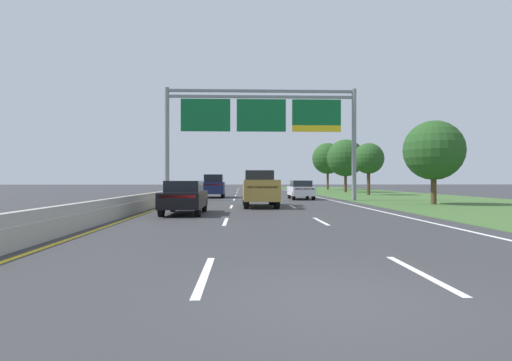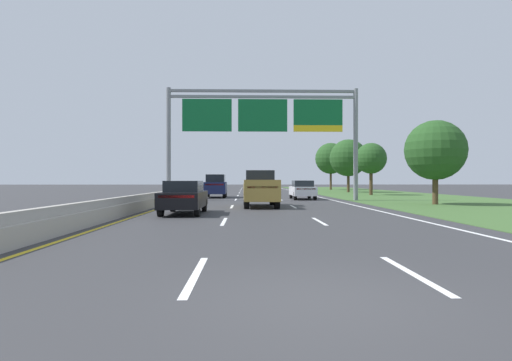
{
  "view_description": "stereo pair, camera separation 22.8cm",
  "coord_description": "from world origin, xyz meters",
  "px_view_note": "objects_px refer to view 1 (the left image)",
  "views": [
    {
      "loc": [
        -1.22,
        -5.53,
        1.6
      ],
      "look_at": [
        -0.47,
        16.42,
        1.58
      ],
      "focal_mm": 29.13,
      "sensor_mm": 36.0,
      "label": 1
    },
    {
      "loc": [
        -1.0,
        -5.53,
        1.6
      ],
      "look_at": [
        -0.47,
        16.42,
        1.58
      ],
      "focal_mm": 29.13,
      "sensor_mm": 36.0,
      "label": 2
    }
  ],
  "objects_px": {
    "overhead_sign_gantry": "(261,120)",
    "pickup_truck_gold": "(260,189)",
    "roadside_tree_near": "(434,150)",
    "roadside_tree_distant": "(328,159)",
    "roadside_tree_mid": "(369,159)",
    "car_black_left_lane_sedan": "(184,197)",
    "car_white_right_lane_sedan": "(301,189)",
    "car_navy_left_lane_suv": "(214,186)",
    "roadside_tree_far": "(346,158)"
  },
  "relations": [
    {
      "from": "overhead_sign_gantry",
      "to": "pickup_truck_gold",
      "type": "xyz_separation_m",
      "value": [
        -0.44,
        -7.32,
        -5.2
      ]
    },
    {
      "from": "roadside_tree_near",
      "to": "roadside_tree_distant",
      "type": "bearing_deg",
      "value": 87.64
    },
    {
      "from": "pickup_truck_gold",
      "to": "roadside_tree_mid",
      "type": "xyz_separation_m",
      "value": [
        12.53,
        19.03,
        2.84
      ]
    },
    {
      "from": "car_black_left_lane_sedan",
      "to": "roadside_tree_near",
      "type": "height_order",
      "value": "roadside_tree_near"
    },
    {
      "from": "car_white_right_lane_sedan",
      "to": "roadside_tree_near",
      "type": "distance_m",
      "value": 11.33
    },
    {
      "from": "pickup_truck_gold",
      "to": "roadside_tree_distant",
      "type": "xyz_separation_m",
      "value": [
        13.25,
        43.65,
        4.14
      ]
    },
    {
      "from": "roadside_tree_distant",
      "to": "overhead_sign_gantry",
      "type": "bearing_deg",
      "value": -109.43
    },
    {
      "from": "roadside_tree_mid",
      "to": "car_black_left_lane_sedan",
      "type": "bearing_deg",
      "value": -123.82
    },
    {
      "from": "roadside_tree_near",
      "to": "car_navy_left_lane_suv",
      "type": "bearing_deg",
      "value": 142.86
    },
    {
      "from": "car_navy_left_lane_suv",
      "to": "roadside_tree_near",
      "type": "bearing_deg",
      "value": -128.02
    },
    {
      "from": "car_black_left_lane_sedan",
      "to": "car_navy_left_lane_suv",
      "type": "xyz_separation_m",
      "value": [
        0.16,
        18.6,
        0.28
      ]
    },
    {
      "from": "car_white_right_lane_sedan",
      "to": "roadside_tree_distant",
      "type": "distance_m",
      "value": 35.53
    },
    {
      "from": "roadside_tree_far",
      "to": "overhead_sign_gantry",
      "type": "bearing_deg",
      "value": -118.98
    },
    {
      "from": "pickup_truck_gold",
      "to": "roadside_tree_near",
      "type": "distance_m",
      "value": 11.92
    },
    {
      "from": "overhead_sign_gantry",
      "to": "car_black_left_lane_sedan",
      "type": "height_order",
      "value": "overhead_sign_gantry"
    },
    {
      "from": "roadside_tree_near",
      "to": "pickup_truck_gold",
      "type": "bearing_deg",
      "value": -171.33
    },
    {
      "from": "car_navy_left_lane_suv",
      "to": "roadside_tree_distant",
      "type": "distance_m",
      "value": 35.02
    },
    {
      "from": "roadside_tree_near",
      "to": "roadside_tree_far",
      "type": "xyz_separation_m",
      "value": [
        1.13,
        27.63,
        0.98
      ]
    },
    {
      "from": "overhead_sign_gantry",
      "to": "roadside_tree_near",
      "type": "relative_size",
      "value": 2.73
    },
    {
      "from": "car_navy_left_lane_suv",
      "to": "car_white_right_lane_sedan",
      "type": "bearing_deg",
      "value": -116.4
    },
    {
      "from": "roadside_tree_mid",
      "to": "roadside_tree_distant",
      "type": "xyz_separation_m",
      "value": [
        0.72,
        24.62,
        1.3
      ]
    },
    {
      "from": "car_black_left_lane_sedan",
      "to": "car_white_right_lane_sedan",
      "type": "xyz_separation_m",
      "value": [
        7.68,
        15.0,
        0.0
      ]
    },
    {
      "from": "overhead_sign_gantry",
      "to": "roadside_tree_distant",
      "type": "distance_m",
      "value": 38.53
    },
    {
      "from": "car_navy_left_lane_suv",
      "to": "roadside_tree_near",
      "type": "distance_m",
      "value": 19.19
    },
    {
      "from": "roadside_tree_near",
      "to": "roadside_tree_far",
      "type": "height_order",
      "value": "roadside_tree_far"
    },
    {
      "from": "car_white_right_lane_sedan",
      "to": "roadside_tree_near",
      "type": "bearing_deg",
      "value": -136.03
    },
    {
      "from": "pickup_truck_gold",
      "to": "car_black_left_lane_sedan",
      "type": "xyz_separation_m",
      "value": [
        -3.8,
        -5.35,
        -0.26
      ]
    },
    {
      "from": "overhead_sign_gantry",
      "to": "car_navy_left_lane_suv",
      "type": "bearing_deg",
      "value": 124.58
    },
    {
      "from": "overhead_sign_gantry",
      "to": "roadside_tree_distant",
      "type": "height_order",
      "value": "overhead_sign_gantry"
    },
    {
      "from": "car_navy_left_lane_suv",
      "to": "car_black_left_lane_sedan",
      "type": "bearing_deg",
      "value": 178.64
    },
    {
      "from": "car_white_right_lane_sedan",
      "to": "roadside_tree_distant",
      "type": "xyz_separation_m",
      "value": [
        9.37,
        33.99,
        4.39
      ]
    },
    {
      "from": "overhead_sign_gantry",
      "to": "car_black_left_lane_sedan",
      "type": "xyz_separation_m",
      "value": [
        -4.24,
        -12.67,
        -5.46
      ]
    },
    {
      "from": "car_black_left_lane_sedan",
      "to": "overhead_sign_gantry",
      "type": "bearing_deg",
      "value": -18.27
    },
    {
      "from": "pickup_truck_gold",
      "to": "car_white_right_lane_sedan",
      "type": "bearing_deg",
      "value": -22.58
    },
    {
      "from": "pickup_truck_gold",
      "to": "roadside_tree_near",
      "type": "height_order",
      "value": "roadside_tree_near"
    },
    {
      "from": "pickup_truck_gold",
      "to": "car_navy_left_lane_suv",
      "type": "bearing_deg",
      "value": 14.71
    },
    {
      "from": "overhead_sign_gantry",
      "to": "roadside_tree_near",
      "type": "xyz_separation_m",
      "value": [
        11.09,
        -5.57,
        -2.72
      ]
    },
    {
      "from": "car_white_right_lane_sedan",
      "to": "overhead_sign_gantry",
      "type": "bearing_deg",
      "value": 123.98
    },
    {
      "from": "pickup_truck_gold",
      "to": "car_black_left_lane_sedan",
      "type": "relative_size",
      "value": 1.23
    },
    {
      "from": "overhead_sign_gantry",
      "to": "roadside_tree_near",
      "type": "distance_m",
      "value": 12.7
    },
    {
      "from": "car_black_left_lane_sedan",
      "to": "roadside_tree_distant",
      "type": "bearing_deg",
      "value": -18.97
    },
    {
      "from": "roadside_tree_distant",
      "to": "pickup_truck_gold",
      "type": "bearing_deg",
      "value": -106.89
    },
    {
      "from": "overhead_sign_gantry",
      "to": "pickup_truck_gold",
      "type": "bearing_deg",
      "value": -93.41
    },
    {
      "from": "car_navy_left_lane_suv",
      "to": "roadside_tree_far",
      "type": "height_order",
      "value": "roadside_tree_far"
    },
    {
      "from": "roadside_tree_near",
      "to": "roadside_tree_distant",
      "type": "distance_m",
      "value": 41.96
    },
    {
      "from": "pickup_truck_gold",
      "to": "car_white_right_lane_sedan",
      "type": "relative_size",
      "value": 1.23
    },
    {
      "from": "roadside_tree_far",
      "to": "pickup_truck_gold",
      "type": "bearing_deg",
      "value": -113.3
    },
    {
      "from": "roadside_tree_far",
      "to": "roadside_tree_mid",
      "type": "bearing_deg",
      "value": -90.69
    },
    {
      "from": "car_navy_left_lane_suv",
      "to": "roadside_tree_distant",
      "type": "height_order",
      "value": "roadside_tree_distant"
    },
    {
      "from": "car_black_left_lane_sedan",
      "to": "pickup_truck_gold",
      "type": "bearing_deg",
      "value": -35.19
    }
  ]
}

